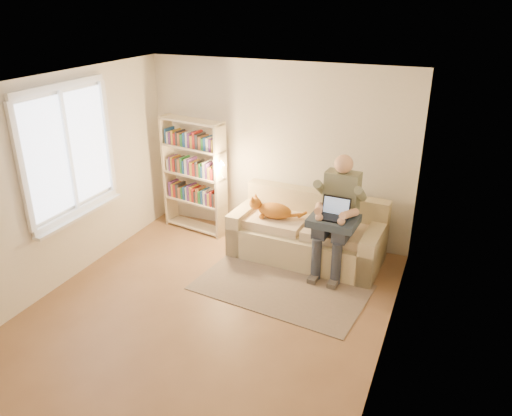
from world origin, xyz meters
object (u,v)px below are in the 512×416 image
at_px(sofa, 307,236).
at_px(cat, 271,210).
at_px(laptop, 338,213).
at_px(bookshelf, 194,170).
at_px(person, 338,209).

xyz_separation_m(sofa, cat, (-0.51, -0.11, 0.36)).
bearing_deg(sofa, cat, -165.25).
distance_m(laptop, bookshelf, 2.42).
bearing_deg(laptop, sofa, 148.21).
distance_m(sofa, cat, 0.63).
relative_size(sofa, bookshelf, 1.20).
distance_m(sofa, bookshelf, 2.00).
distance_m(cat, laptop, 1.04).
xyz_separation_m(sofa, laptop, (0.48, -0.33, 0.56)).
bearing_deg(bookshelf, laptop, -2.70).
xyz_separation_m(person, cat, (-0.95, 0.07, -0.20)).
relative_size(cat, bookshelf, 0.42).
height_order(sofa, cat, sofa).
bearing_deg(sofa, person, -19.21).
xyz_separation_m(sofa, person, (0.44, -0.18, 0.55)).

